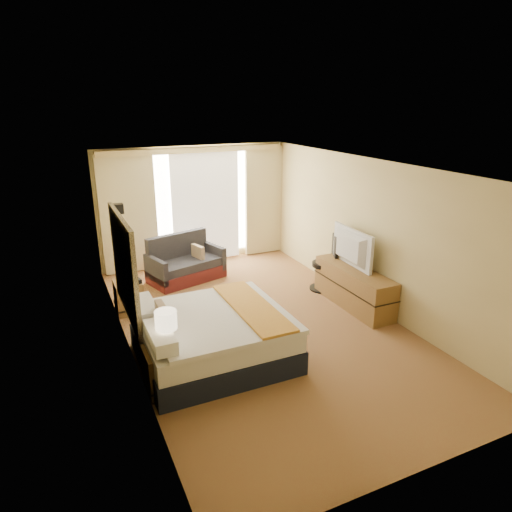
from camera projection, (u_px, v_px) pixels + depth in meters
name	position (u px, v px, depth m)	size (l,w,h in m)	color
floor	(261.00, 325.00, 7.53)	(4.20, 7.00, 0.02)	#5E241B
ceiling	(262.00, 166.00, 6.68)	(4.20, 7.00, 0.02)	silver
wall_back	(194.00, 205.00, 10.11)	(4.20, 0.02, 2.60)	#DCC786
wall_front	(427.00, 361.00, 4.09)	(4.20, 0.02, 2.60)	#DCC786
wall_left	(124.00, 270.00, 6.27)	(0.02, 7.00, 2.60)	#DCC786
wall_right	(370.00, 234.00, 7.93)	(0.02, 7.00, 2.60)	#DCC786
headboard	(124.00, 266.00, 6.47)	(0.06, 1.85, 1.50)	black
nightstand_left	(163.00, 369.00, 5.80)	(0.45, 0.52, 0.55)	brown
nightstand_right	(129.00, 296.00, 7.95)	(0.45, 0.52, 0.55)	brown
media_dresser	(354.00, 287.00, 8.13)	(0.50, 1.80, 0.70)	brown
window	(205.00, 204.00, 10.18)	(2.30, 0.02, 2.30)	white
curtains	(195.00, 202.00, 9.98)	(4.12, 0.19, 2.56)	beige
bed	(213.00, 336.00, 6.43)	(2.02, 1.85, 0.98)	black
loveseat	(185.00, 265.00, 9.35)	(1.64, 1.17, 0.92)	#511817
floor_lamp	(121.00, 231.00, 8.40)	(0.22, 0.22, 1.74)	black
desk_chair	(327.00, 266.00, 8.80)	(0.55, 0.55, 1.09)	black
lamp_left	(166.00, 321.00, 5.52)	(0.27, 0.27, 0.57)	black
lamp_right	(127.00, 259.00, 7.68)	(0.27, 0.27, 0.56)	black
tissue_box	(172.00, 352.00, 5.57)	(0.12, 0.12, 0.11)	#8EB4DB
telephone	(135.00, 281.00, 7.77)	(0.19, 0.15, 0.07)	black
television	(347.00, 248.00, 8.08)	(1.16, 0.15, 0.67)	black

